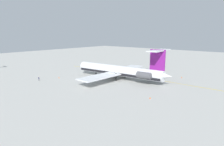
# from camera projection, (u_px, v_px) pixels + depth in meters

# --- Properties ---
(ground) EXTENTS (306.61, 306.61, 0.00)m
(ground) POSITION_uv_depth(u_px,v_px,m) (126.00, 76.00, 89.90)
(ground) COLOR #ADADA8
(main_jetliner) EXTENTS (46.53, 41.22, 13.54)m
(main_jetliner) POSITION_uv_depth(u_px,v_px,m) (121.00, 71.00, 82.87)
(main_jetliner) COLOR silver
(main_jetliner) RESTS_ON ground
(ground_crew_near_nose) EXTENTS (0.35, 0.34, 1.79)m
(ground_crew_near_nose) POSITION_uv_depth(u_px,v_px,m) (103.00, 66.00, 111.42)
(ground_crew_near_nose) COLOR black
(ground_crew_near_nose) RESTS_ON ground
(ground_crew_near_tail) EXTENTS (0.28, 0.40, 1.73)m
(ground_crew_near_tail) POSITION_uv_depth(u_px,v_px,m) (39.00, 78.00, 80.53)
(ground_crew_near_tail) COLOR black
(ground_crew_near_tail) RESTS_ON ground
(ground_crew_portside) EXTENTS (0.45, 0.29, 1.82)m
(ground_crew_portside) POSITION_uv_depth(u_px,v_px,m) (104.00, 65.00, 114.01)
(ground_crew_portside) COLOR black
(ground_crew_portside) RESTS_ON ground
(safety_cone_nose) EXTENTS (0.40, 0.40, 0.55)m
(safety_cone_nose) POSITION_uv_depth(u_px,v_px,m) (182.00, 77.00, 85.72)
(safety_cone_nose) COLOR #EA590F
(safety_cone_nose) RESTS_ON ground
(safety_cone_wingtip) EXTENTS (0.40, 0.40, 0.55)m
(safety_cone_wingtip) POSITION_uv_depth(u_px,v_px,m) (59.00, 78.00, 85.43)
(safety_cone_wingtip) COLOR #EA590F
(safety_cone_wingtip) RESTS_ON ground
(safety_cone_tail) EXTENTS (0.40, 0.40, 0.55)m
(safety_cone_tail) POSITION_uv_depth(u_px,v_px,m) (150.00, 98.00, 58.67)
(safety_cone_tail) COLOR #EA590F
(safety_cone_tail) RESTS_ON ground
(taxiway_centreline) EXTENTS (82.04, 0.37, 0.01)m
(taxiway_centreline) POSITION_uv_depth(u_px,v_px,m) (130.00, 75.00, 91.15)
(taxiway_centreline) COLOR gold
(taxiway_centreline) RESTS_ON ground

